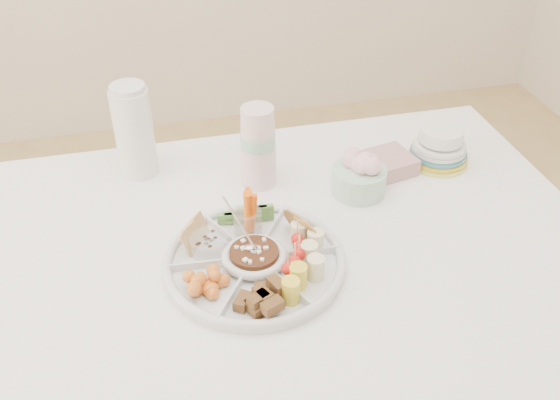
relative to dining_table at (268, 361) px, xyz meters
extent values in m
cube|color=white|center=(0.00, 0.00, 0.00)|extent=(1.52, 1.02, 0.76)
cylinder|color=white|center=(-0.04, -0.05, 0.40)|extent=(0.40, 0.40, 0.04)
cylinder|color=black|center=(-0.04, -0.05, 0.41)|extent=(0.11, 0.11, 0.04)
cylinder|color=silver|center=(0.04, 0.26, 0.50)|extent=(0.10, 0.10, 0.24)
cylinder|color=white|center=(-0.25, 0.38, 0.50)|extent=(0.10, 0.10, 0.25)
cylinder|color=#8FC2A9|center=(0.27, 0.16, 0.43)|extent=(0.14, 0.14, 0.10)
cube|color=#B9868B|center=(0.37, 0.23, 0.40)|extent=(0.15, 0.14, 0.04)
cylinder|color=yellow|center=(0.52, 0.24, 0.43)|extent=(0.16, 0.16, 0.10)
camera|label=1|loc=(-0.21, -1.03, 1.28)|focal=40.00mm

